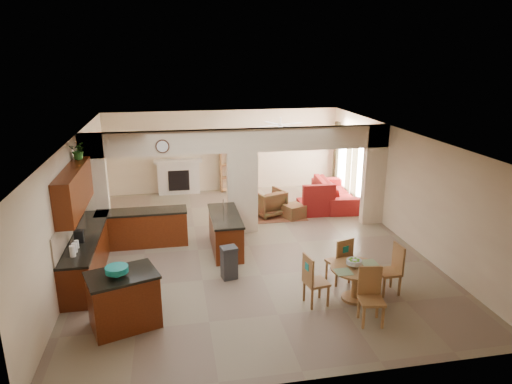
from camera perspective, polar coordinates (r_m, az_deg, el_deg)
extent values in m
plane|color=#7B6D55|center=(11.54, -0.89, -6.75)|extent=(10.00, 10.00, 0.00)
plane|color=white|center=(10.72, -0.96, 7.07)|extent=(10.00, 10.00, 0.00)
plane|color=beige|center=(15.85, -3.99, 5.15)|extent=(8.00, 0.00, 8.00)
plane|color=beige|center=(6.56, 6.66, -12.86)|extent=(8.00, 0.00, 8.00)
plane|color=beige|center=(11.14, -21.66, -1.21)|extent=(0.00, 10.00, 10.00)
plane|color=beige|center=(12.34, 17.71, 0.91)|extent=(0.00, 10.00, 10.00)
cube|color=beige|center=(12.02, -19.43, 0.33)|extent=(0.60, 0.25, 2.80)
cube|color=beige|center=(12.08, -1.72, -0.08)|extent=(0.80, 0.25, 2.20)
cube|color=beige|center=(13.07, 14.52, 2.06)|extent=(0.60, 0.25, 2.80)
cube|color=beige|center=(11.75, -1.78, 6.46)|extent=(8.00, 0.25, 0.60)
cube|color=#421807|center=(10.68, -20.27, -7.41)|extent=(0.60, 3.20, 0.86)
cube|color=black|center=(10.51, -20.52, -5.14)|extent=(0.62, 3.22, 0.05)
cube|color=tan|center=(10.45, -22.21, -3.60)|extent=(0.02, 3.20, 0.55)
cube|color=#421807|center=(11.80, -13.97, -4.48)|extent=(2.20, 0.60, 0.86)
cube|color=black|center=(11.64, -14.13, -2.40)|extent=(2.22, 0.62, 0.05)
cube|color=#421807|center=(10.20, -21.78, 0.23)|extent=(0.35, 2.40, 0.90)
cube|color=#421807|center=(11.21, -3.85, -5.16)|extent=(0.65, 1.80, 0.86)
cube|color=black|center=(11.04, -3.90, -2.97)|extent=(0.70, 1.85, 0.05)
cube|color=silver|center=(10.43, -3.28, -6.95)|extent=(0.58, 0.04, 0.70)
cylinder|color=#482618|center=(11.48, -11.62, 5.61)|extent=(0.34, 0.03, 0.34)
cube|color=brown|center=(13.68, 2.58, -2.86)|extent=(1.60, 1.30, 0.01)
cube|color=beige|center=(15.80, -9.63, 1.73)|extent=(1.40, 0.28, 1.10)
cube|color=black|center=(15.67, -9.61, 1.42)|extent=(0.70, 0.04, 0.70)
cube|color=beige|center=(15.63, -9.74, 3.83)|extent=(1.60, 0.35, 0.10)
cube|color=olive|center=(15.83, -2.62, 3.30)|extent=(1.00, 0.32, 1.80)
cube|color=white|center=(14.37, 13.29, 2.66)|extent=(0.02, 0.90, 1.90)
cube|color=white|center=(15.89, 10.86, 4.18)|extent=(0.02, 0.90, 1.90)
cube|color=white|center=(15.16, 11.98, 2.91)|extent=(0.02, 0.70, 2.10)
cube|color=#381E16|center=(13.83, 14.12, 2.04)|extent=(0.10, 0.28, 2.30)
cube|color=#381E16|center=(14.89, 12.24, 3.23)|extent=(0.10, 0.28, 2.30)
cube|color=#381E16|center=(15.34, 11.53, 3.67)|extent=(0.10, 0.28, 2.30)
cube|color=#381E16|center=(16.43, 9.98, 4.64)|extent=(0.10, 0.28, 2.30)
cylinder|color=white|center=(13.96, 3.09, 8.38)|extent=(1.00, 1.00, 0.10)
cube|color=#421807|center=(8.54, -16.18, -12.99)|extent=(1.31, 1.10, 0.96)
cube|color=black|center=(8.30, -16.47, -9.96)|extent=(1.37, 1.16, 0.05)
cylinder|color=#12827C|center=(8.19, -16.99, -9.48)|extent=(0.39, 0.39, 0.18)
cube|color=#2E2E31|center=(9.88, -3.38, -8.95)|extent=(0.36, 0.32, 0.67)
cylinder|color=olive|center=(9.13, 12.44, -9.30)|extent=(1.01, 1.01, 0.04)
cylinder|color=olive|center=(9.28, 12.31, -11.09)|extent=(0.15, 0.15, 0.65)
cylinder|color=olive|center=(9.43, 12.19, -12.79)|extent=(0.51, 0.51, 0.05)
cylinder|color=#60B126|center=(9.12, 12.16, -8.63)|extent=(0.30, 0.30, 0.16)
imported|color=maroon|center=(14.81, 9.89, -0.02)|extent=(2.64, 1.21, 0.75)
cube|color=maroon|center=(13.87, 7.40, -1.86)|extent=(1.00, 0.82, 0.39)
imported|color=maroon|center=(13.56, 1.60, -1.31)|extent=(1.07, 1.08, 0.78)
cube|color=maroon|center=(13.43, 4.73, -2.40)|extent=(0.70, 0.70, 0.40)
imported|color=#1F4B14|center=(10.92, -21.30, 4.88)|extent=(0.39, 0.35, 0.41)
cube|color=olive|center=(9.83, 10.26, -8.58)|extent=(0.52, 0.52, 0.05)
cube|color=olive|center=(10.15, 10.37, -9.19)|extent=(0.04, 0.04, 0.44)
cube|color=olive|center=(9.96, 8.80, -9.63)|extent=(0.04, 0.04, 0.44)
cube|color=olive|center=(9.91, 11.58, -9.92)|extent=(0.04, 0.04, 0.44)
cube|color=olive|center=(9.72, 10.00, -10.40)|extent=(0.04, 0.04, 0.44)
cube|color=olive|center=(9.57, 11.05, -7.38)|extent=(0.41, 0.16, 0.55)
cube|color=#12827C|center=(9.53, 11.17, -7.05)|extent=(0.14, 0.05, 0.14)
cube|color=olive|center=(9.63, 16.23, -9.60)|extent=(0.44, 0.44, 0.05)
cube|color=olive|center=(9.79, 14.75, -10.53)|extent=(0.04, 0.04, 0.44)
cube|color=olive|center=(9.53, 15.69, -11.42)|extent=(0.04, 0.04, 0.44)
cube|color=olive|center=(9.94, 16.52, -10.24)|extent=(0.04, 0.04, 0.44)
cube|color=olive|center=(9.68, 17.50, -11.10)|extent=(0.04, 0.04, 0.44)
cube|color=olive|center=(9.59, 17.38, -7.83)|extent=(0.06, 0.42, 0.55)
cube|color=#12827C|center=(9.58, 17.55, -7.43)|extent=(0.02, 0.14, 0.14)
cube|color=olive|center=(8.55, 14.24, -13.03)|extent=(0.48, 0.48, 0.05)
cube|color=olive|center=(8.48, 13.30, -15.03)|extent=(0.04, 0.04, 0.44)
cube|color=olive|center=(8.57, 15.57, -14.84)|extent=(0.04, 0.04, 0.44)
cube|color=olive|center=(8.76, 12.72, -13.87)|extent=(0.04, 0.04, 0.44)
cube|color=olive|center=(8.85, 14.91, -13.70)|extent=(0.04, 0.04, 0.44)
cube|color=olive|center=(8.56, 14.04, -10.67)|extent=(0.42, 0.10, 0.55)
cube|color=#12827C|center=(8.55, 14.03, -10.17)|extent=(0.14, 0.03, 0.14)
cube|color=olive|center=(8.95, 7.56, -11.16)|extent=(0.48, 0.48, 0.05)
cube|color=olive|center=(9.01, 8.99, -12.71)|extent=(0.04, 0.04, 0.44)
cube|color=olive|center=(9.26, 7.95, -11.76)|extent=(0.04, 0.04, 0.44)
cube|color=olive|center=(8.86, 7.02, -13.15)|extent=(0.04, 0.04, 0.44)
cube|color=olive|center=(9.12, 6.03, -12.17)|extent=(0.04, 0.04, 0.44)
cube|color=olive|center=(8.73, 6.51, -9.66)|extent=(0.11, 0.42, 0.55)
cube|color=#12827C|center=(8.69, 6.38, -9.27)|extent=(0.03, 0.14, 0.14)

